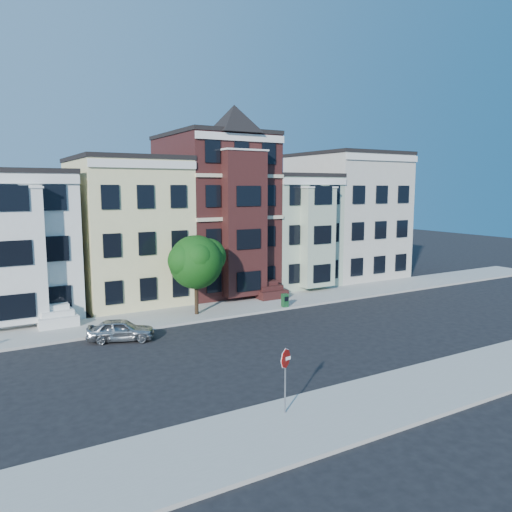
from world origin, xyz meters
TOP-DOWN VIEW (x-y plane):
  - ground at (0.00, 0.00)m, footprint 120.00×120.00m
  - far_sidewalk at (0.00, 8.00)m, footprint 60.00×4.00m
  - near_sidewalk at (0.00, -8.00)m, footprint 60.00×4.00m
  - house_white at (-15.00, 14.50)m, footprint 8.00×9.00m
  - house_yellow at (-7.00, 14.50)m, footprint 7.00×9.00m
  - house_brown at (0.00, 14.50)m, footprint 7.00×9.00m
  - house_green at (6.50, 14.50)m, footprint 6.00×9.00m
  - house_cream at (13.50, 14.50)m, footprint 8.00×9.00m
  - street_tree at (-4.64, 7.55)m, footprint 6.69×6.69m
  - parked_car at (-10.24, 4.87)m, footprint 3.79×2.61m
  - newspaper_box at (1.31, 6.30)m, footprint 0.43×0.39m
  - stop_sign at (-7.62, -7.08)m, footprint 0.75×0.22m

SIDE VIEW (x-z plane):
  - ground at x=0.00m, z-range 0.00..0.00m
  - far_sidewalk at x=0.00m, z-range 0.00..0.15m
  - near_sidewalk at x=0.00m, z-range 0.00..0.15m
  - newspaper_box at x=1.31m, z-range 0.15..1.04m
  - parked_car at x=-10.24m, z-range 0.00..1.20m
  - stop_sign at x=-7.62m, z-range 0.15..2.85m
  - street_tree at x=-4.64m, z-range 0.15..6.41m
  - house_white at x=-15.00m, z-range 0.00..9.00m
  - house_green at x=6.50m, z-range 0.00..9.00m
  - house_yellow at x=-7.00m, z-range 0.00..10.00m
  - house_cream at x=13.50m, z-range 0.00..11.00m
  - house_brown at x=0.00m, z-range 0.00..12.00m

